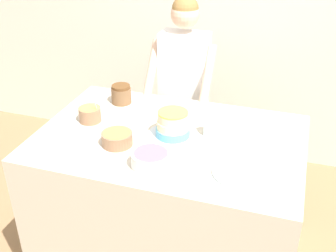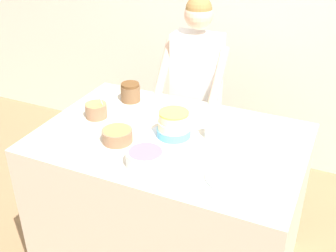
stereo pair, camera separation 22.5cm
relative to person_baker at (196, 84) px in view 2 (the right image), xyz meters
The scene contains 10 objects.
wall_back 0.87m from the person_baker, 81.37° to the left, with size 10.00×0.05×2.60m.
counter 0.86m from the person_baker, 80.19° to the right, with size 1.48×0.99×0.95m.
person_baker is the anchor object (origin of this frame).
cake 0.71m from the person_baker, 78.66° to the right, with size 0.29×0.29×0.16m.
frosting_bowl_olive 0.88m from the person_baker, 97.88° to the right, with size 0.17×0.17×0.07m.
frosting_bowl_yellow 0.77m from the person_baker, 119.44° to the right, with size 0.13×0.13×0.15m.
frosting_bowl_purple 1.01m from the person_baker, 83.17° to the right, with size 0.20×0.20×0.08m.
drinking_glass 0.70m from the person_baker, 61.75° to the right, with size 0.07×0.07×0.11m.
ceramic_plate 1.09m from the person_baker, 59.23° to the right, with size 0.27×0.27×0.01m.
stoneware_jar 0.49m from the person_baker, 128.18° to the right, with size 0.13×0.13×0.12m.
Camera 2 is at (0.82, -1.35, 2.14)m, focal length 45.00 mm.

